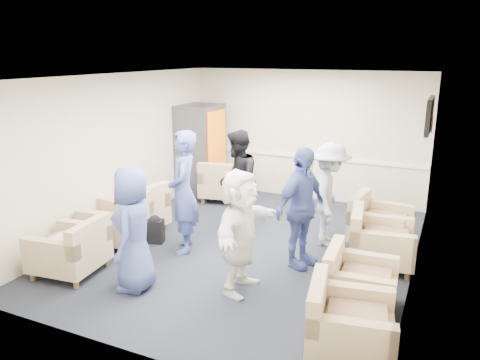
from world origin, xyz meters
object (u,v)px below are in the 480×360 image
at_px(vending_machine, 201,151).
at_px(person_front_right, 240,231).
at_px(armchair_corner, 224,184).
at_px(person_front_left, 133,229).
at_px(armchair_right_midfar, 377,242).
at_px(armchair_right_far, 377,224).
at_px(armchair_left_far, 136,212).
at_px(armchair_right_midnear, 356,284).
at_px(person_mid_left, 183,192).
at_px(armchair_left_near, 73,251).
at_px(person_back_left, 237,180).
at_px(armchair_right_near, 345,326).
at_px(armchair_left_mid, 120,223).
at_px(person_back_right, 329,195).
at_px(person_mid_right, 301,208).

relative_size(vending_machine, person_front_right, 1.20).
height_order(armchair_corner, person_front_left, person_front_left).
distance_m(armchair_right_midfar, armchair_right_far, 0.79).
bearing_deg(armchair_left_far, armchair_right_far, 117.28).
relative_size(armchair_right_midnear, armchair_right_midfar, 0.87).
height_order(armchair_right_midnear, person_mid_left, person_mid_left).
height_order(armchair_left_far, person_front_left, person_front_left).
distance_m(armchair_left_near, armchair_right_far, 4.69).
relative_size(person_front_left, person_back_left, 0.94).
xyz_separation_m(armchair_right_near, person_front_right, (-1.55, 0.81, 0.48)).
height_order(armchair_left_mid, person_back_left, person_back_left).
relative_size(armchair_right_midfar, person_front_right, 0.61).
distance_m(armchair_left_far, armchair_right_near, 4.47).
bearing_deg(person_front_left, vending_machine, 179.38).
relative_size(armchair_right_midnear, armchair_corner, 0.81).
bearing_deg(person_back_left, armchair_right_far, 78.46).
xyz_separation_m(armchair_right_midfar, person_back_left, (-2.49, 0.50, 0.53)).
bearing_deg(person_mid_left, armchair_corner, 166.01).
xyz_separation_m(armchair_left_far, armchair_right_far, (3.87, 1.21, -0.03)).
xyz_separation_m(armchair_left_near, armchair_left_mid, (-0.09, 1.14, 0.01)).
bearing_deg(person_mid_left, armchair_left_near, -63.16).
height_order(armchair_left_mid, armchair_right_far, armchair_left_mid).
xyz_separation_m(armchair_right_midnear, armchair_right_midfar, (0.04, 1.35, 0.03)).
distance_m(armchair_left_near, armchair_corner, 3.96).
bearing_deg(armchair_corner, armchair_right_far, 151.22).
distance_m(person_mid_left, person_back_right, 2.32).
xyz_separation_m(armchair_right_midfar, person_mid_left, (-2.85, -0.71, 0.60)).
xyz_separation_m(armchair_left_mid, armchair_corner, (0.50, 2.79, 0.01)).
height_order(armchair_left_near, armchair_right_far, armchair_left_near).
bearing_deg(armchair_corner, vending_machine, -25.97).
distance_m(armchair_left_near, person_mid_left, 1.80).
distance_m(armchair_right_far, person_front_left, 3.91).
xyz_separation_m(armchair_corner, person_mid_right, (2.40, -2.33, 0.52)).
xyz_separation_m(armchair_corner, person_mid_left, (0.59, -2.57, 0.59)).
distance_m(armchair_left_far, armchair_right_midfar, 4.02).
height_order(vending_machine, person_back_left, vending_machine).
bearing_deg(person_back_right, person_mid_right, 158.33).
relative_size(person_front_left, person_mid_right, 0.93).
height_order(armchair_left_near, person_mid_left, person_mid_left).
bearing_deg(armchair_left_mid, person_back_right, 109.75).
bearing_deg(armchair_right_far, armchair_corner, 77.64).
height_order(armchair_right_midnear, armchair_right_far, armchair_right_far).
distance_m(armchair_corner, person_front_left, 3.96).
xyz_separation_m(armchair_left_mid, person_back_right, (3.08, 1.42, 0.48)).
bearing_deg(person_front_right, person_front_left, 111.81).
relative_size(armchair_right_far, vending_machine, 0.48).
bearing_deg(person_front_left, person_back_right, 124.21).
relative_size(armchair_right_near, armchair_right_midfar, 0.98).
xyz_separation_m(person_back_right, person_front_right, (-0.65, -2.00, -0.02)).
xyz_separation_m(armchair_right_midfar, person_front_right, (-1.51, -1.52, 0.47)).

